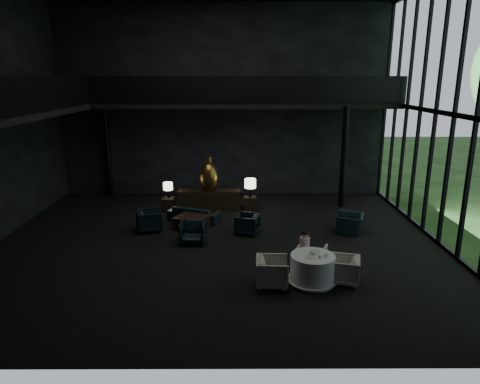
{
  "coord_description": "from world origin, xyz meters",
  "views": [
    {
      "loc": [
        0.65,
        -12.56,
        5.06
      ],
      "look_at": [
        0.7,
        0.5,
        1.54
      ],
      "focal_mm": 32.0,
      "sensor_mm": 36.0,
      "label": 1
    }
  ],
  "objects_px": {
    "dining_chair_north": "(311,256)",
    "dining_chair_east": "(344,269)",
    "table_lamp_right": "(250,184)",
    "dining_table": "(312,271)",
    "sofa": "(194,212)",
    "lounge_armchair_south": "(193,231)",
    "side_table_right": "(250,203)",
    "console": "(209,200)",
    "side_table_left": "(169,204)",
    "window_armchair": "(350,221)",
    "coffee_table": "(193,222)",
    "child": "(305,241)",
    "lounge_armchair_east": "(247,224)",
    "bronze_urn": "(209,176)",
    "lounge_armchair_west": "(149,219)",
    "table_lamp_left": "(168,187)",
    "dining_chair_west": "(272,270)"
  },
  "relations": [
    {
      "from": "dining_chair_north",
      "to": "dining_chair_east",
      "type": "distance_m",
      "value": 1.07
    },
    {
      "from": "table_lamp_right",
      "to": "dining_table",
      "type": "relative_size",
      "value": 0.58
    },
    {
      "from": "sofa",
      "to": "lounge_armchair_south",
      "type": "distance_m",
      "value": 2.17
    },
    {
      "from": "side_table_right",
      "to": "console",
      "type": "bearing_deg",
      "value": -177.92
    },
    {
      "from": "side_table_left",
      "to": "window_armchair",
      "type": "relative_size",
      "value": 0.59
    },
    {
      "from": "console",
      "to": "coffee_table",
      "type": "bearing_deg",
      "value": -101.73
    },
    {
      "from": "table_lamp_right",
      "to": "dining_chair_east",
      "type": "height_order",
      "value": "table_lamp_right"
    },
    {
      "from": "lounge_armchair_south",
      "to": "dining_table",
      "type": "xyz_separation_m",
      "value": [
        3.3,
        -2.71,
        -0.06
      ]
    },
    {
      "from": "table_lamp_right",
      "to": "child",
      "type": "xyz_separation_m",
      "value": [
        1.35,
        -5.18,
        -0.3
      ]
    },
    {
      "from": "lounge_armchair_east",
      "to": "console",
      "type": "bearing_deg",
      "value": -133.88
    },
    {
      "from": "side_table_left",
      "to": "window_armchair",
      "type": "distance_m",
      "value": 6.94
    },
    {
      "from": "console",
      "to": "lounge_armchair_south",
      "type": "distance_m",
      "value": 3.53
    },
    {
      "from": "coffee_table",
      "to": "dining_chair_north",
      "type": "distance_m",
      "value": 4.82
    },
    {
      "from": "dining_chair_east",
      "to": "bronze_urn",
      "type": "bearing_deg",
      "value": -133.2
    },
    {
      "from": "side_table_left",
      "to": "lounge_armchair_south",
      "type": "distance_m",
      "value": 3.69
    },
    {
      "from": "bronze_urn",
      "to": "child",
      "type": "relative_size",
      "value": 2.29
    },
    {
      "from": "lounge_armchair_east",
      "to": "dining_table",
      "type": "bearing_deg",
      "value": 41.98
    },
    {
      "from": "lounge_armchair_south",
      "to": "dining_chair_east",
      "type": "distance_m",
      "value": 4.91
    },
    {
      "from": "sofa",
      "to": "window_armchair",
      "type": "relative_size",
      "value": 2.0
    },
    {
      "from": "lounge_armchair_west",
      "to": "window_armchair",
      "type": "bearing_deg",
      "value": -110.62
    },
    {
      "from": "table_lamp_right",
      "to": "console",
      "type": "bearing_deg",
      "value": 178.29
    },
    {
      "from": "bronze_urn",
      "to": "lounge_armchair_east",
      "type": "xyz_separation_m",
      "value": [
        1.43,
        -2.67,
        -1.01
      ]
    },
    {
      "from": "dining_table",
      "to": "coffee_table",
      "type": "bearing_deg",
      "value": 130.22
    },
    {
      "from": "child",
      "to": "dining_chair_north",
      "type": "bearing_deg",
      "value": 135.17
    },
    {
      "from": "console",
      "to": "dining_chair_east",
      "type": "relative_size",
      "value": 3.35
    },
    {
      "from": "lounge_armchair_west",
      "to": "dining_table",
      "type": "height_order",
      "value": "lounge_armchair_west"
    },
    {
      "from": "table_lamp_right",
      "to": "coffee_table",
      "type": "height_order",
      "value": "table_lamp_right"
    },
    {
      "from": "lounge_armchair_west",
      "to": "dining_chair_east",
      "type": "bearing_deg",
      "value": -143.21
    },
    {
      "from": "table_lamp_left",
      "to": "lounge_armchair_east",
      "type": "relative_size",
      "value": 0.87
    },
    {
      "from": "dining_table",
      "to": "table_lamp_left",
      "type": "bearing_deg",
      "value": 126.58
    },
    {
      "from": "side_table_left",
      "to": "child",
      "type": "distance_m",
      "value": 6.9
    },
    {
      "from": "side_table_left",
      "to": "table_lamp_left",
      "type": "bearing_deg",
      "value": 90.0
    },
    {
      "from": "sofa",
      "to": "child",
      "type": "bearing_deg",
      "value": 152.25
    },
    {
      "from": "child",
      "to": "coffee_table",
      "type": "bearing_deg",
      "value": -42.22
    },
    {
      "from": "sofa",
      "to": "coffee_table",
      "type": "bearing_deg",
      "value": 111.84
    },
    {
      "from": "coffee_table",
      "to": "window_armchair",
      "type": "bearing_deg",
      "value": -4.12
    },
    {
      "from": "side_table_left",
      "to": "coffee_table",
      "type": "relative_size",
      "value": 0.5
    },
    {
      "from": "child",
      "to": "table_lamp_right",
      "type": "bearing_deg",
      "value": -75.4
    },
    {
      "from": "bronze_urn",
      "to": "window_armchair",
      "type": "height_order",
      "value": "bronze_urn"
    },
    {
      "from": "side_table_right",
      "to": "dining_chair_west",
      "type": "xyz_separation_m",
      "value": [
        0.38,
        -6.43,
        0.16
      ]
    },
    {
      "from": "bronze_urn",
      "to": "coffee_table",
      "type": "distance_m",
      "value": 2.46
    },
    {
      "from": "side_table_left",
      "to": "table_lamp_left",
      "type": "height_order",
      "value": "table_lamp_left"
    },
    {
      "from": "window_armchair",
      "to": "dining_chair_north",
      "type": "relative_size",
      "value": 1.2
    },
    {
      "from": "side_table_left",
      "to": "lounge_armchair_east",
      "type": "distance_m",
      "value": 4.0
    },
    {
      "from": "lounge_armchair_south",
      "to": "dining_chair_north",
      "type": "height_order",
      "value": "lounge_armchair_south"
    },
    {
      "from": "side_table_right",
      "to": "sofa",
      "type": "bearing_deg",
      "value": -145.59
    },
    {
      "from": "side_table_left",
      "to": "lounge_armchair_west",
      "type": "height_order",
      "value": "lounge_armchair_west"
    },
    {
      "from": "side_table_right",
      "to": "lounge_armchair_west",
      "type": "bearing_deg",
      "value": -144.99
    },
    {
      "from": "lounge_armchair_south",
      "to": "dining_chair_east",
      "type": "relative_size",
      "value": 1.07
    },
    {
      "from": "lounge_armchair_west",
      "to": "dining_chair_west",
      "type": "height_order",
      "value": "dining_chair_west"
    }
  ]
}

